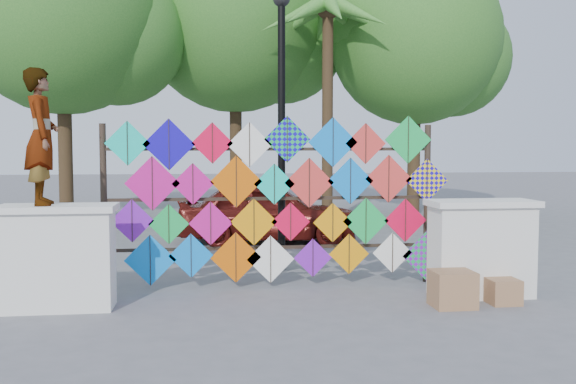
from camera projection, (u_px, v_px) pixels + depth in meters
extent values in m
plane|color=slate|center=(277.00, 299.00, 8.37)|extent=(80.00, 80.00, 0.00)
cube|color=silver|center=(58.00, 261.00, 7.79)|extent=(1.30, 0.55, 1.20)
cube|color=silver|center=(57.00, 208.00, 7.74)|extent=(1.40, 0.65, 0.08)
cube|color=silver|center=(481.00, 251.00, 8.48)|extent=(1.30, 0.55, 1.20)
cube|color=silver|center=(482.00, 203.00, 8.44)|extent=(1.40, 0.65, 0.08)
cylinder|color=#2D2219|center=(104.00, 208.00, 8.79)|extent=(0.09, 0.09, 2.30)
cylinder|color=#2D2219|center=(427.00, 204.00, 9.38)|extent=(0.09, 0.09, 2.30)
cube|color=#2D2219|center=(271.00, 247.00, 9.13)|extent=(4.60, 0.04, 0.04)
cube|color=#2D2219|center=(271.00, 199.00, 9.08)|extent=(4.60, 0.04, 0.04)
cube|color=#2D2219|center=(271.00, 149.00, 9.03)|extent=(4.60, 0.04, 0.04)
cube|color=#0DDCBD|center=(127.00, 143.00, 8.71)|extent=(0.62, 0.01, 0.62)
cube|color=#2D2219|center=(127.00, 143.00, 8.70)|extent=(0.01, 0.01, 0.60)
cube|color=#1608BF|center=(169.00, 144.00, 8.78)|extent=(0.71, 0.01, 0.71)
cube|color=#2D2219|center=(169.00, 144.00, 8.77)|extent=(0.01, 0.01, 0.70)
cube|color=#F40A39|center=(212.00, 143.00, 8.86)|extent=(0.58, 0.01, 0.58)
cube|color=#2D2219|center=(212.00, 143.00, 8.85)|extent=(0.01, 0.01, 0.57)
cube|color=white|center=(249.00, 145.00, 8.93)|extent=(0.63, 0.01, 0.63)
cube|color=#2D2219|center=(250.00, 145.00, 8.91)|extent=(0.01, 0.01, 0.62)
cube|color=green|center=(287.00, 139.00, 8.99)|extent=(0.66, 0.01, 0.66)
cube|color=#2D2219|center=(287.00, 139.00, 8.98)|extent=(0.01, 0.01, 0.65)
cube|color=#0A7FEE|center=(333.00, 142.00, 9.08)|extent=(0.71, 0.01, 0.71)
cube|color=#2D2219|center=(333.00, 142.00, 9.06)|extent=(0.01, 0.01, 0.69)
cube|color=red|center=(366.00, 144.00, 9.14)|extent=(0.59, 0.01, 0.59)
cube|color=#2D2219|center=(366.00, 144.00, 9.13)|extent=(0.01, 0.01, 0.58)
cube|color=green|center=(408.00, 140.00, 9.21)|extent=(0.69, 0.01, 0.69)
cube|color=#2D2219|center=(408.00, 140.00, 9.20)|extent=(0.01, 0.01, 0.68)
cube|color=#D51486|center=(152.00, 183.00, 8.75)|extent=(0.75, 0.01, 0.75)
cube|color=#2D2219|center=(152.00, 183.00, 8.74)|extent=(0.01, 0.01, 0.74)
cube|color=#D51486|center=(193.00, 184.00, 8.82)|extent=(0.58, 0.01, 0.58)
cube|color=#2D2219|center=(193.00, 184.00, 8.81)|extent=(0.01, 0.01, 0.57)
cube|color=#E55E07|center=(236.00, 182.00, 8.90)|extent=(0.73, 0.01, 0.73)
cube|color=#2D2219|center=(236.00, 182.00, 8.89)|extent=(0.01, 0.01, 0.71)
cube|color=#0DDCBD|center=(274.00, 184.00, 8.97)|extent=(0.58, 0.01, 0.58)
cube|color=#2D2219|center=(274.00, 184.00, 8.96)|extent=(0.01, 0.01, 0.57)
cube|color=red|center=(309.00, 183.00, 9.03)|extent=(0.71, 0.01, 0.71)
cube|color=#2D2219|center=(309.00, 183.00, 9.02)|extent=(0.01, 0.01, 0.69)
cube|color=#0A7FEE|center=(350.00, 181.00, 9.11)|extent=(0.66, 0.01, 0.66)
cube|color=#2D2219|center=(351.00, 181.00, 9.09)|extent=(0.01, 0.01, 0.65)
cube|color=red|center=(389.00, 179.00, 9.18)|extent=(0.69, 0.01, 0.69)
cube|color=#2D2219|center=(389.00, 179.00, 9.16)|extent=(0.01, 0.01, 0.68)
cube|color=#1608BF|center=(427.00, 181.00, 9.25)|extent=(0.63, 0.01, 0.63)
cube|color=#2D2219|center=(427.00, 181.00, 9.24)|extent=(0.01, 0.01, 0.62)
cube|color=purple|center=(132.00, 221.00, 8.71)|extent=(0.59, 0.01, 0.59)
cube|color=#2D2219|center=(132.00, 221.00, 8.70)|extent=(0.01, 0.01, 0.58)
cube|color=green|center=(169.00, 224.00, 8.78)|extent=(0.55, 0.01, 0.55)
cube|color=#2D2219|center=(169.00, 224.00, 8.77)|extent=(0.01, 0.01, 0.54)
cube|color=#D51486|center=(211.00, 223.00, 8.85)|extent=(0.60, 0.01, 0.60)
cube|color=#2D2219|center=(211.00, 223.00, 8.84)|extent=(0.01, 0.01, 0.59)
cube|color=orange|center=(254.00, 222.00, 8.93)|extent=(0.66, 0.01, 0.66)
cube|color=#2D2219|center=(254.00, 222.00, 8.92)|extent=(0.01, 0.01, 0.65)
cube|color=#F40A39|center=(291.00, 222.00, 9.00)|extent=(0.55, 0.01, 0.55)
cube|color=#2D2219|center=(291.00, 222.00, 8.98)|extent=(0.01, 0.01, 0.54)
cube|color=orange|center=(333.00, 223.00, 9.07)|extent=(0.56, 0.01, 0.56)
cube|color=#2D2219|center=(333.00, 223.00, 9.06)|extent=(0.01, 0.01, 0.55)
cube|color=green|center=(366.00, 221.00, 9.14)|extent=(0.67, 0.01, 0.67)
cube|color=#2D2219|center=(366.00, 221.00, 9.12)|extent=(0.01, 0.01, 0.66)
cube|color=#F40A39|center=(405.00, 220.00, 9.21)|extent=(0.63, 0.01, 0.63)
cube|color=#2D2219|center=(406.00, 220.00, 9.20)|extent=(0.01, 0.01, 0.62)
cube|color=#0A7FEE|center=(150.00, 260.00, 8.74)|extent=(0.71, 0.01, 0.71)
cube|color=#2D2219|center=(150.00, 260.00, 8.73)|extent=(0.01, 0.01, 0.69)
cube|color=#0A7FEE|center=(191.00, 256.00, 8.81)|extent=(0.61, 0.01, 0.61)
cube|color=#2D2219|center=(191.00, 256.00, 8.80)|extent=(0.01, 0.01, 0.60)
cube|color=#E55E07|center=(236.00, 258.00, 8.89)|extent=(0.71, 0.01, 0.71)
cube|color=#2D2219|center=(236.00, 258.00, 8.88)|extent=(0.01, 0.01, 0.70)
cube|color=white|center=(271.00, 259.00, 8.96)|extent=(0.67, 0.01, 0.67)
cube|color=#2D2219|center=(271.00, 259.00, 8.94)|extent=(0.01, 0.01, 0.66)
cube|color=purple|center=(313.00, 258.00, 9.03)|extent=(0.55, 0.01, 0.55)
cube|color=#2D2219|center=(313.00, 258.00, 9.02)|extent=(0.01, 0.01, 0.54)
cube|color=orange|center=(349.00, 254.00, 9.10)|extent=(0.58, 0.01, 0.58)
cube|color=#2D2219|center=(349.00, 254.00, 9.08)|extent=(0.01, 0.01, 0.57)
cube|color=white|center=(392.00, 253.00, 9.18)|extent=(0.58, 0.01, 0.58)
cube|color=#2D2219|center=(393.00, 253.00, 9.16)|extent=(0.01, 0.01, 0.57)
cube|color=purple|center=(427.00, 256.00, 9.25)|extent=(0.73, 0.01, 0.73)
cube|color=#2D2219|center=(427.00, 256.00, 9.23)|extent=(0.01, 0.01, 0.71)
cylinder|color=#432E1D|center=(65.00, 149.00, 16.57)|extent=(0.36, 0.36, 3.85)
sphere|color=#296520|center=(62.00, 12.00, 16.32)|extent=(5.20, 5.20, 5.20)
sphere|color=#296520|center=(116.00, 36.00, 16.82)|extent=(3.64, 3.64, 3.64)
cylinder|color=#432E1D|center=(236.00, 144.00, 19.11)|extent=(0.36, 0.36, 4.12)
sphere|color=#296520|center=(235.00, 17.00, 18.85)|extent=(5.60, 5.60, 5.60)
sphere|color=#296520|center=(281.00, 39.00, 19.37)|extent=(3.92, 3.92, 3.92)
cylinder|color=#432E1D|center=(414.00, 154.00, 18.29)|extent=(0.36, 0.36, 3.58)
sphere|color=#296520|center=(415.00, 39.00, 18.06)|extent=(4.80, 4.80, 4.80)
sphere|color=#296520|center=(452.00, 59.00, 18.55)|extent=(3.36, 3.36, 3.36)
sphere|color=#296520|center=(384.00, 20.00, 17.71)|extent=(3.12, 3.12, 3.12)
cylinder|color=#432E1D|center=(327.00, 117.00, 16.38)|extent=(0.28, 0.28, 5.50)
sphere|color=#432E1D|center=(328.00, 8.00, 16.19)|extent=(0.60, 0.60, 0.60)
cone|color=#307B29|center=(363.00, 19.00, 16.32)|extent=(1.82, 0.44, 1.16)
cone|color=#307B29|center=(347.00, 23.00, 16.91)|extent=(1.60, 1.60, 1.16)
cone|color=#307B29|center=(321.00, 24.00, 17.09)|extent=(0.44, 1.82, 1.16)
cone|color=#307B29|center=(299.00, 22.00, 16.75)|extent=(1.60, 1.60, 1.16)
cone|color=#307B29|center=(293.00, 17.00, 16.09)|extent=(1.82, 0.44, 1.16)
cone|color=#307B29|center=(307.00, 12.00, 15.49)|extent=(1.60, 1.60, 1.16)
cone|color=#307B29|center=(335.00, 10.00, 15.31)|extent=(0.44, 1.82, 1.16)
cone|color=#307B29|center=(358.00, 13.00, 15.66)|extent=(1.60, 1.60, 1.16)
imported|color=#99999E|center=(41.00, 137.00, 7.66)|extent=(0.49, 0.66, 1.64)
imported|color=#52120E|center=(268.00, 212.00, 13.31)|extent=(3.86, 1.87, 1.27)
cylinder|color=black|center=(282.00, 139.00, 10.24)|extent=(0.12, 0.12, 4.20)
cube|color=#A57350|center=(452.00, 289.00, 7.93)|extent=(0.51, 0.45, 0.45)
cube|color=#A57350|center=(503.00, 291.00, 8.08)|extent=(0.38, 0.35, 0.32)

